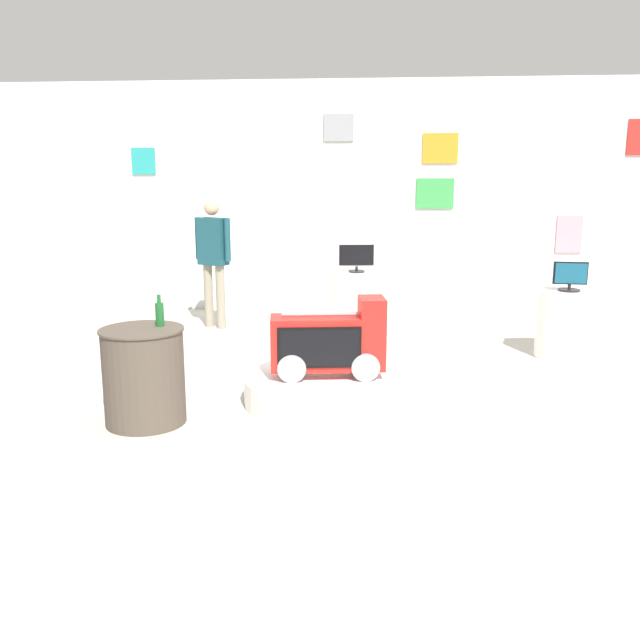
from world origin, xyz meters
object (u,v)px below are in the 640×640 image
object	(u,v)px
tv_on_left_rear	(357,257)
tv_on_center_rear	(570,277)
shopper_browsing_near_truck	(213,254)
side_table_round	(144,375)
bottle_on_side_table	(160,313)
display_pedestal_left_rear	(356,300)
display_pedestal_center_rear	(566,324)
main_display_pedestal	(327,389)
novelty_firetruck_tv	(330,345)

from	to	relation	value
tv_on_left_rear	tv_on_center_rear	size ratio (longest dim) A/B	1.35
shopper_browsing_near_truck	side_table_round	bearing A→B (deg)	-85.67
bottle_on_side_table	display_pedestal_left_rear	bearing A→B (deg)	67.18
display_pedestal_left_rear	display_pedestal_center_rear	xyz separation A→B (m)	(2.39, -1.27, 0.00)
display_pedestal_center_rear	tv_on_center_rear	size ratio (longest dim) A/B	2.06
tv_on_left_rear	shopper_browsing_near_truck	size ratio (longest dim) A/B	0.29
display_pedestal_left_rear	shopper_browsing_near_truck	world-z (taller)	shopper_browsing_near_truck
shopper_browsing_near_truck	main_display_pedestal	bearing A→B (deg)	-59.35
novelty_firetruck_tv	tv_on_center_rear	bearing A→B (deg)	34.98
display_pedestal_center_rear	side_table_round	bearing A→B (deg)	-149.20
display_pedestal_center_rear	shopper_browsing_near_truck	world-z (taller)	shopper_browsing_near_truck
novelty_firetruck_tv	shopper_browsing_near_truck	distance (m)	3.43
tv_on_left_rear	bottle_on_side_table	size ratio (longest dim) A/B	1.88
novelty_firetruck_tv	display_pedestal_center_rear	xyz separation A→B (m)	(2.53, 1.78, -0.16)
novelty_firetruck_tv	tv_on_center_rear	xyz separation A→B (m)	(2.53, 1.77, 0.38)
tv_on_center_rear	display_pedestal_center_rear	bearing A→B (deg)	94.63
tv_on_left_rear	shopper_browsing_near_truck	xyz separation A→B (m)	(-1.89, -0.12, 0.04)
display_pedestal_center_rear	tv_on_center_rear	distance (m)	0.54
tv_on_center_rear	shopper_browsing_near_truck	xyz separation A→B (m)	(-4.28, 1.15, 0.08)
main_display_pedestal	display_pedestal_center_rear	size ratio (longest dim) A/B	1.97
shopper_browsing_near_truck	tv_on_center_rear	bearing A→B (deg)	-15.02
tv_on_center_rear	bottle_on_side_table	bearing A→B (deg)	-149.55
shopper_browsing_near_truck	display_pedestal_center_rear	bearing A→B (deg)	-14.98
display_pedestal_left_rear	tv_on_center_rear	size ratio (longest dim) A/B	2.06
novelty_firetruck_tv	display_pedestal_left_rear	size ratio (longest dim) A/B	1.38
bottle_on_side_table	main_display_pedestal	bearing A→B (deg)	21.18
main_display_pedestal	side_table_round	xyz separation A→B (m)	(-1.46, -0.62, 0.28)
tv_on_center_rear	shopper_browsing_near_truck	world-z (taller)	shopper_browsing_near_truck
side_table_round	novelty_firetruck_tv	bearing A→B (deg)	22.62
display_pedestal_left_rear	bottle_on_side_table	xyz separation A→B (m)	(-1.50, -3.56, 0.53)
main_display_pedestal	display_pedestal_left_rear	distance (m)	3.06
display_pedestal_center_rear	bottle_on_side_table	world-z (taller)	bottle_on_side_table
tv_on_center_rear	side_table_round	bearing A→B (deg)	-149.24
display_pedestal_left_rear	bottle_on_side_table	size ratio (longest dim) A/B	2.87
bottle_on_side_table	side_table_round	bearing A→B (deg)	-140.48
display_pedestal_center_rear	bottle_on_side_table	size ratio (longest dim) A/B	2.87
bottle_on_side_table	shopper_browsing_near_truck	bearing A→B (deg)	96.50
novelty_firetruck_tv	tv_on_center_rear	distance (m)	3.11
main_display_pedestal	display_pedestal_left_rear	size ratio (longest dim) A/B	1.97
display_pedestal_center_rear	bottle_on_side_table	bearing A→B (deg)	-149.50
display_pedestal_left_rear	tv_on_left_rear	distance (m)	0.58
display_pedestal_left_rear	tv_on_center_rear	world-z (taller)	tv_on_center_rear
display_pedestal_center_rear	side_table_round	distance (m)	4.67
tv_on_left_rear	tv_on_center_rear	distance (m)	2.71
tv_on_left_rear	shopper_browsing_near_truck	distance (m)	1.89
display_pedestal_center_rear	side_table_round	size ratio (longest dim) A/B	0.95
display_pedestal_left_rear	shopper_browsing_near_truck	bearing A→B (deg)	-176.15
tv_on_left_rear	tv_on_center_rear	xyz separation A→B (m)	(2.39, -1.27, -0.04)
main_display_pedestal	shopper_browsing_near_truck	distance (m)	3.50
main_display_pedestal	tv_on_left_rear	distance (m)	3.16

